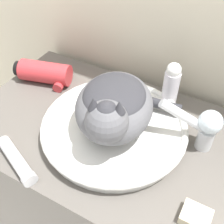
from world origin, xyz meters
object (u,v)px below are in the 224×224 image
(cat, at_px, (114,106))
(hair_dryer, at_px, (46,73))
(faucet, at_px, (204,126))
(cream_tube, at_px, (17,160))
(deodorant_stick, at_px, (171,85))
(soap_bar, at_px, (196,217))

(cat, height_order, hair_dryer, cat)
(faucet, xyz_separation_m, cream_tube, (-0.38, -0.28, -0.06))
(cat, relative_size, deodorant_stick, 1.95)
(soap_bar, bearing_deg, hair_dryer, 158.21)
(hair_dryer, bearing_deg, faucet, 161.58)
(cat, distance_m, hair_dryer, 0.35)
(faucet, relative_size, soap_bar, 2.59)
(cream_tube, bearing_deg, cat, 50.29)
(cat, bearing_deg, faucet, 91.80)
(soap_bar, bearing_deg, cat, 154.86)
(cat, distance_m, deodorant_stick, 0.22)
(deodorant_stick, bearing_deg, hair_dryer, -168.12)
(faucet, xyz_separation_m, deodorant_stick, (-0.13, 0.12, -0.00))
(faucet, distance_m, deodorant_stick, 0.17)
(deodorant_stick, relative_size, hair_dryer, 0.77)
(cat, xyz_separation_m, faucet, (0.22, 0.08, -0.04))
(faucet, height_order, cream_tube, faucet)
(cat, relative_size, cream_tube, 1.84)
(cat, height_order, cream_tube, cat)
(hair_dryer, bearing_deg, deodorant_stick, 176.64)
(faucet, height_order, deodorant_stick, deodorant_stick)
(cream_tube, bearing_deg, faucet, 36.38)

